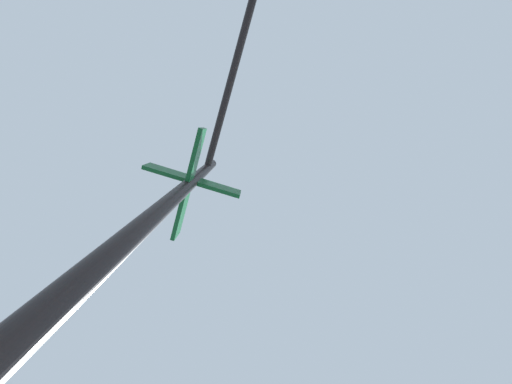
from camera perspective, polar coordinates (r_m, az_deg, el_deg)
traffic_signal_near at (r=2.16m, az=-9.73°, el=26.40°), size 2.57×1.82×5.51m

